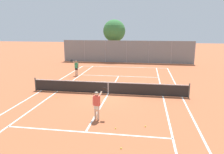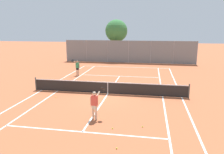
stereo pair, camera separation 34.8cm
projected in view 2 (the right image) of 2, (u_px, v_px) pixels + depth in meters
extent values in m
plane|color=#B25B38|center=(108.00, 94.00, 16.79)|extent=(120.00, 120.00, 0.00)
cube|color=white|center=(126.00, 67.00, 28.22)|extent=(11.00, 0.10, 0.01)
cube|color=white|center=(41.00, 90.00, 17.73)|extent=(0.10, 23.80, 0.01)
cube|color=white|center=(182.00, 98.00, 15.85)|extent=(0.10, 23.80, 0.01)
cube|color=white|center=(57.00, 91.00, 17.49)|extent=(0.10, 23.80, 0.01)
cube|color=white|center=(163.00, 97.00, 16.09)|extent=(0.10, 23.80, 0.01)
cube|color=white|center=(83.00, 132.00, 10.64)|extent=(8.26, 0.10, 0.01)
cube|color=white|center=(120.00, 76.00, 22.94)|extent=(8.26, 0.10, 0.01)
cube|color=white|center=(108.00, 94.00, 16.79)|extent=(0.10, 12.80, 0.01)
cylinder|color=#474C47|center=(36.00, 84.00, 17.69)|extent=(0.10, 0.10, 1.07)
cylinder|color=#474C47|center=(189.00, 91.00, 15.66)|extent=(0.10, 0.10, 1.07)
cube|color=black|center=(108.00, 88.00, 16.69)|extent=(11.90, 0.02, 0.89)
cube|color=white|center=(108.00, 82.00, 16.59)|extent=(11.90, 0.03, 0.06)
cube|color=white|center=(108.00, 88.00, 16.69)|extent=(0.05, 0.03, 0.89)
cylinder|color=beige|center=(93.00, 112.00, 12.07)|extent=(0.13, 0.13, 0.82)
cylinder|color=beige|center=(96.00, 113.00, 11.99)|extent=(0.13, 0.13, 0.82)
cube|color=beige|center=(94.00, 107.00, 11.96)|extent=(0.32, 0.25, 0.24)
cube|color=#D84C3F|center=(94.00, 100.00, 11.88)|extent=(0.38, 0.29, 0.56)
sphere|color=beige|center=(94.00, 94.00, 11.79)|extent=(0.22, 0.22, 0.22)
cylinder|color=black|center=(94.00, 92.00, 11.78)|extent=(0.23, 0.23, 0.02)
cylinder|color=beige|center=(91.00, 101.00, 11.99)|extent=(0.08, 0.08, 0.52)
cylinder|color=beige|center=(98.00, 95.00, 11.88)|extent=(0.20, 0.46, 0.35)
cylinder|color=black|center=(102.00, 91.00, 12.01)|extent=(0.10, 0.25, 0.22)
cylinder|color=black|center=(103.00, 89.00, 12.10)|extent=(0.32, 0.27, 0.23)
cylinder|color=#D8A884|center=(78.00, 72.00, 23.19)|extent=(0.13, 0.13, 0.82)
cylinder|color=#D8A884|center=(77.00, 72.00, 23.25)|extent=(0.13, 0.13, 0.82)
cube|color=black|center=(78.00, 69.00, 23.15)|extent=(0.31, 0.23, 0.24)
cube|color=#338C59|center=(77.00, 65.00, 23.07)|extent=(0.37, 0.26, 0.56)
sphere|color=#D8A884|center=(77.00, 62.00, 22.98)|extent=(0.22, 0.22, 0.22)
cylinder|color=black|center=(77.00, 61.00, 22.97)|extent=(0.23, 0.23, 0.02)
cylinder|color=#D8A884|center=(79.00, 66.00, 23.01)|extent=(0.08, 0.08, 0.52)
cylinder|color=#D8A884|center=(76.00, 63.00, 22.92)|extent=(0.16, 0.46, 0.35)
cylinder|color=black|center=(73.00, 61.00, 22.69)|extent=(0.08, 0.25, 0.22)
cylinder|color=black|center=(73.00, 61.00, 22.56)|extent=(0.31, 0.24, 0.23)
sphere|color=#D1DB33|center=(143.00, 127.00, 11.14)|extent=(0.07, 0.07, 0.07)
sphere|color=#D1DB33|center=(56.00, 97.00, 15.90)|extent=(0.07, 0.07, 0.07)
sphere|color=#D1DB33|center=(112.00, 128.00, 10.95)|extent=(0.07, 0.07, 0.07)
sphere|color=#D1DB33|center=(163.00, 95.00, 16.50)|extent=(0.07, 0.07, 0.07)
sphere|color=#D1DB33|center=(117.00, 148.00, 9.14)|extent=(0.07, 0.07, 0.07)
cylinder|color=gray|center=(67.00, 51.00, 32.95)|extent=(0.08, 0.08, 3.22)
cylinder|color=gray|center=(87.00, 51.00, 32.42)|extent=(0.08, 0.08, 3.22)
cylinder|color=gray|center=(107.00, 51.00, 31.89)|extent=(0.08, 0.08, 3.22)
cylinder|color=gray|center=(129.00, 52.00, 31.35)|extent=(0.08, 0.08, 3.22)
cylinder|color=gray|center=(151.00, 52.00, 30.82)|extent=(0.08, 0.08, 3.22)
cylinder|color=gray|center=(173.00, 53.00, 30.29)|extent=(0.08, 0.08, 3.22)
cylinder|color=gray|center=(197.00, 53.00, 29.75)|extent=(0.08, 0.08, 3.22)
cube|color=slate|center=(129.00, 52.00, 31.35)|extent=(18.78, 0.02, 3.18)
cylinder|color=brown|center=(116.00, 50.00, 33.63)|extent=(0.25, 0.25, 3.36)
sphere|color=#387A3D|center=(116.00, 31.00, 33.00)|extent=(3.35, 3.35, 3.35)
sphere|color=#387A3D|center=(117.00, 34.00, 33.35)|extent=(1.88, 1.88, 1.88)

